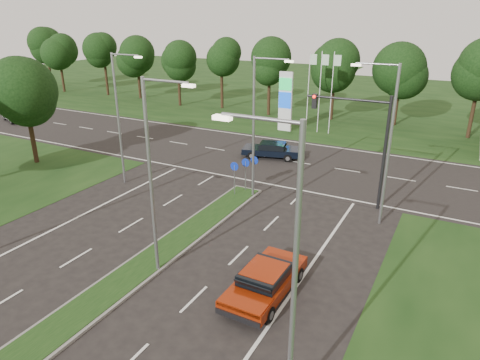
% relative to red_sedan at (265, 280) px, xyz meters
% --- Properties ---
extents(ground, '(160.00, 160.00, 0.00)m').
position_rel_red_sedan_xyz_m(ground, '(-6.00, -6.75, -0.72)').
color(ground, black).
rests_on(ground, ground).
extents(verge_far, '(160.00, 50.00, 0.02)m').
position_rel_red_sedan_xyz_m(verge_far, '(-6.00, 48.25, -0.72)').
color(verge_far, black).
rests_on(verge_far, ground).
extents(cross_road, '(160.00, 12.00, 0.02)m').
position_rel_red_sedan_xyz_m(cross_road, '(-6.00, 17.25, -0.72)').
color(cross_road, black).
rests_on(cross_road, ground).
extents(median_kerb, '(2.00, 26.00, 0.12)m').
position_rel_red_sedan_xyz_m(median_kerb, '(-6.00, -2.75, -0.66)').
color(median_kerb, slate).
rests_on(median_kerb, ground).
extents(streetlight_median_near, '(2.53, 0.22, 9.00)m').
position_rel_red_sedan_xyz_m(streetlight_median_near, '(-5.00, -0.75, 4.36)').
color(streetlight_median_near, gray).
rests_on(streetlight_median_near, ground).
extents(streetlight_median_far, '(2.53, 0.22, 9.00)m').
position_rel_red_sedan_xyz_m(streetlight_median_far, '(-5.00, 9.25, 4.36)').
color(streetlight_median_far, gray).
rests_on(streetlight_median_far, ground).
extents(streetlight_left_far, '(2.53, 0.22, 9.00)m').
position_rel_red_sedan_xyz_m(streetlight_left_far, '(-14.30, 7.25, 4.36)').
color(streetlight_left_far, gray).
rests_on(streetlight_left_far, ground).
extents(streetlight_right_far, '(2.53, 0.22, 9.00)m').
position_rel_red_sedan_xyz_m(streetlight_right_far, '(2.80, 9.25, 4.36)').
color(streetlight_right_far, gray).
rests_on(streetlight_right_far, ground).
extents(streetlight_right_near, '(2.53, 0.22, 9.00)m').
position_rel_red_sedan_xyz_m(streetlight_right_near, '(2.80, -4.75, 4.36)').
color(streetlight_right_near, gray).
rests_on(streetlight_right_near, ground).
extents(traffic_signal, '(5.10, 0.42, 7.00)m').
position_rel_red_sedan_xyz_m(traffic_signal, '(1.19, 11.25, 3.93)').
color(traffic_signal, black).
rests_on(traffic_signal, ground).
extents(median_signs, '(1.16, 1.76, 2.38)m').
position_rel_red_sedan_xyz_m(median_signs, '(-6.00, 9.65, 1.00)').
color(median_signs, gray).
rests_on(median_signs, ground).
extents(gas_pylon, '(5.80, 1.26, 8.00)m').
position_rel_red_sedan_xyz_m(gas_pylon, '(-9.79, 26.30, 2.48)').
color(gas_pylon, silver).
rests_on(gas_pylon, ground).
extents(tree_left_far, '(5.20, 5.20, 8.86)m').
position_rel_red_sedan_xyz_m(tree_left_far, '(-23.90, 7.19, 5.39)').
color(tree_left_far, black).
rests_on(tree_left_far, ground).
extents(treeline_far, '(6.00, 6.00, 9.90)m').
position_rel_red_sedan_xyz_m(treeline_far, '(-5.90, 33.19, 6.11)').
color(treeline_far, black).
rests_on(treeline_far, ground).
extents(red_sedan, '(2.10, 4.89, 1.34)m').
position_rel_red_sedan_xyz_m(red_sedan, '(0.00, 0.00, 0.00)').
color(red_sedan, maroon).
rests_on(red_sedan, ground).
extents(navy_sedan, '(5.05, 3.08, 1.30)m').
position_rel_red_sedan_xyz_m(navy_sedan, '(-7.50, 17.41, -0.02)').
color(navy_sedan, black).
rests_on(navy_sedan, ground).
extents(far_car_a, '(4.50, 3.08, 1.19)m').
position_rel_red_sedan_xyz_m(far_car_a, '(-38.38, 15.82, -0.08)').
color(far_car_a, '#979797').
rests_on(far_car_a, ground).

